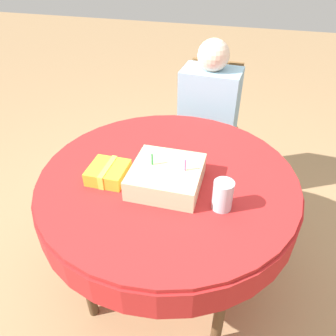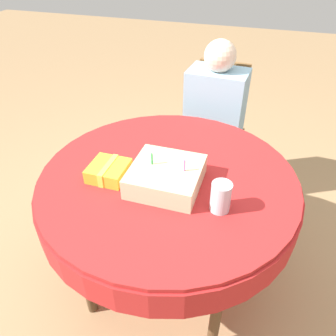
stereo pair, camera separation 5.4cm
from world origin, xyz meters
TOP-DOWN VIEW (x-y plane):
  - ground_plane at (0.00, 0.00)m, footprint 12.00×12.00m
  - dining_table at (0.00, 0.00)m, footprint 1.18×1.18m
  - chair at (0.06, 0.91)m, footprint 0.40×0.40m
  - person at (0.06, 0.82)m, footprint 0.38×0.36m
  - birthday_cake at (0.01, -0.07)m, footprint 0.29×0.29m
  - drinking_glass at (0.26, -0.15)m, footprint 0.08×0.08m
  - gift_box at (-0.25, -0.09)m, footprint 0.16×0.17m

SIDE VIEW (x-z plane):
  - ground_plane at x=0.00m, z-range 0.00..0.00m
  - chair at x=0.06m, z-range 0.04..0.98m
  - dining_table at x=0.00m, z-range 0.28..1.03m
  - person at x=0.06m, z-range 0.12..1.25m
  - gift_box at x=-0.25m, z-range 0.74..0.81m
  - birthday_cake at x=0.01m, z-range 0.72..0.86m
  - drinking_glass at x=0.26m, z-range 0.74..0.87m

